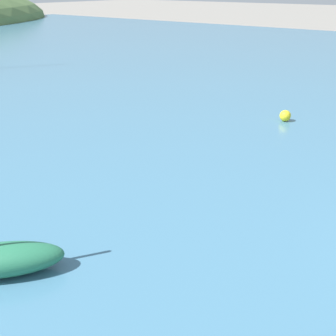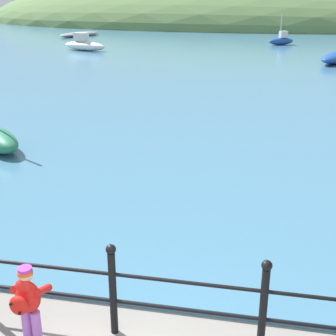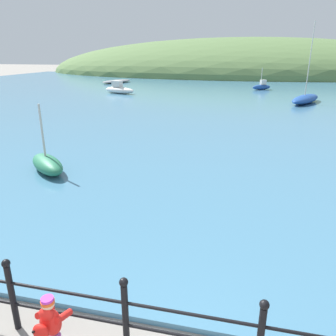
% 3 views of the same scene
% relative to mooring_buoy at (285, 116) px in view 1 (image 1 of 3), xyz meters
% --- Properties ---
extents(mooring_buoy, '(0.40, 0.40, 0.40)m').
position_rel_mooring_buoy_xyz_m(mooring_buoy, '(0.00, 0.00, 0.00)').
color(mooring_buoy, yellow).
rests_on(mooring_buoy, water).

